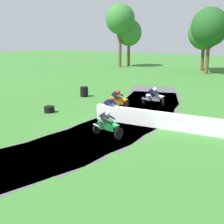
% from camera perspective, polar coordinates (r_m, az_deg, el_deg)
% --- Properties ---
extents(ground_plane, '(120.00, 120.00, 0.00)m').
position_cam_1_polar(ground_plane, '(17.92, 2.05, -1.94)').
color(ground_plane, '#38752D').
extents(track_asphalt, '(7.66, 26.38, 0.01)m').
position_cam_1_polar(track_asphalt, '(18.23, 0.12, -1.64)').
color(track_asphalt, '#515156').
rests_on(track_asphalt, ground).
extents(safety_barrier, '(14.52, 0.75, 0.90)m').
position_cam_1_polar(safety_barrier, '(16.19, 19.97, -2.94)').
color(safety_barrier, white).
rests_on(safety_barrier, ground).
extents(motorcycle_lead_green, '(1.71, 0.92, 1.43)m').
position_cam_1_polar(motorcycle_lead_green, '(15.24, -0.73, -2.29)').
color(motorcycle_lead_green, black).
rests_on(motorcycle_lead_green, ground).
extents(motorcycle_chase_blue, '(1.68, 0.80, 1.43)m').
position_cam_1_polar(motorcycle_chase_blue, '(18.26, -0.15, 0.50)').
color(motorcycle_chase_blue, black).
rests_on(motorcycle_chase_blue, ground).
extents(motorcycle_trailing_orange, '(1.70, 0.97, 1.43)m').
position_cam_1_polar(motorcycle_trailing_orange, '(20.89, 1.13, 2.23)').
color(motorcycle_trailing_orange, black).
rests_on(motorcycle_trailing_orange, ground).
extents(motorcycle_fourth_white, '(1.72, 1.08, 1.43)m').
position_cam_1_polar(motorcycle_fourth_white, '(22.15, 7.77, 2.78)').
color(motorcycle_fourth_white, black).
rests_on(motorcycle_fourth_white, ground).
extents(tire_stack_mid_a, '(0.67, 0.67, 0.40)m').
position_cam_1_polar(tire_stack_mid_a, '(20.56, -11.46, 0.49)').
color(tire_stack_mid_a, black).
rests_on(tire_stack_mid_a, ground).
extents(tire_stack_mid_b, '(0.64, 0.64, 0.80)m').
position_cam_1_polar(tire_stack_mid_b, '(25.25, -5.15, 3.73)').
color(tire_stack_mid_b, black).
rests_on(tire_stack_mid_b, ground).
extents(tree_far_right, '(4.27, 4.27, 7.29)m').
position_cam_1_polar(tree_far_right, '(44.36, 16.64, 13.75)').
color(tree_far_right, brown).
rests_on(tree_far_right, ground).
extents(tree_mid_rise, '(4.29, 4.29, 9.29)m').
position_cam_1_polar(tree_mid_rise, '(47.62, 1.53, 16.68)').
color(tree_mid_rise, brown).
rests_on(tree_mid_rise, ground).
extents(tree_behind_barrier, '(4.51, 4.51, 8.12)m').
position_cam_1_polar(tree_behind_barrier, '(41.05, 17.55, 14.67)').
color(tree_behind_barrier, brown).
rests_on(tree_behind_barrier, ground).
extents(tree_distant, '(3.86, 3.86, 7.14)m').
position_cam_1_polar(tree_distant, '(48.70, 3.13, 14.37)').
color(tree_distant, brown).
rests_on(tree_distant, ground).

